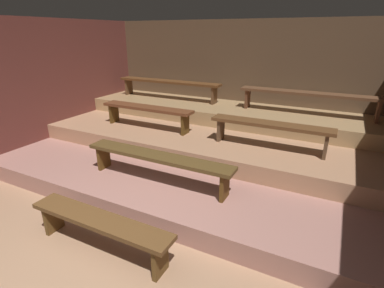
# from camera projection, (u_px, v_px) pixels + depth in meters

# --- Properties ---
(ground) EXTENTS (7.03, 5.98, 0.08)m
(ground) POSITION_uv_depth(u_px,v_px,m) (185.00, 182.00, 4.92)
(ground) COLOR #A87E5E
(wall_back) EXTENTS (7.03, 0.06, 2.58)m
(wall_back) POSITION_uv_depth(u_px,v_px,m) (239.00, 81.00, 6.62)
(wall_back) COLOR brown
(wall_back) RESTS_ON ground
(wall_left) EXTENTS (0.06, 5.98, 2.58)m
(wall_left) POSITION_uv_depth(u_px,v_px,m) (44.00, 88.00, 5.78)
(wall_left) COLOR brown
(wall_left) RESTS_ON ground
(platform_lower) EXTENTS (6.23, 4.01, 0.28)m
(platform_lower) POSITION_uv_depth(u_px,v_px,m) (200.00, 160.00, 5.34)
(platform_lower) COLOR #A77468
(platform_lower) RESTS_ON ground
(platform_middle) EXTENTS (6.23, 2.68, 0.28)m
(platform_middle) POSITION_uv_depth(u_px,v_px,m) (215.00, 135.00, 5.79)
(platform_middle) COLOR tan
(platform_middle) RESTS_ON platform_lower
(platform_upper) EXTENTS (6.23, 1.32, 0.28)m
(platform_upper) POSITION_uv_depth(u_px,v_px,m) (227.00, 113.00, 6.26)
(platform_upper) COLOR tan
(platform_upper) RESTS_ON platform_middle
(bench_floor_center) EXTENTS (1.79, 0.30, 0.42)m
(bench_floor_center) POSITION_uv_depth(u_px,v_px,m) (100.00, 224.00, 3.21)
(bench_floor_center) COLOR brown
(bench_floor_center) RESTS_ON ground
(bench_lower_center) EXTENTS (2.28, 0.30, 0.42)m
(bench_lower_center) POSITION_uv_depth(u_px,v_px,m) (157.00, 159.00, 4.14)
(bench_lower_center) COLOR brown
(bench_lower_center) RESTS_ON platform_lower
(bench_middle_left) EXTENTS (1.91, 0.30, 0.42)m
(bench_middle_left) POSITION_uv_depth(u_px,v_px,m) (147.00, 110.00, 5.65)
(bench_middle_left) COLOR brown
(bench_middle_left) RESTS_ON platform_middle
(bench_middle_right) EXTENTS (1.91, 0.30, 0.42)m
(bench_middle_right) POSITION_uv_depth(u_px,v_px,m) (270.00, 127.00, 4.64)
(bench_middle_right) COLOR brown
(bench_middle_right) RESTS_ON platform_middle
(bench_upper_left) EXTENTS (2.58, 0.30, 0.42)m
(bench_upper_left) POSITION_uv_depth(u_px,v_px,m) (168.00, 83.00, 6.86)
(bench_upper_left) COLOR #553118
(bench_upper_left) RESTS_ON platform_upper
(bench_upper_right) EXTENTS (2.58, 0.30, 0.42)m
(bench_upper_right) POSITION_uv_depth(u_px,v_px,m) (308.00, 96.00, 5.54)
(bench_upper_right) COLOR brown
(bench_upper_right) RESTS_ON platform_upper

